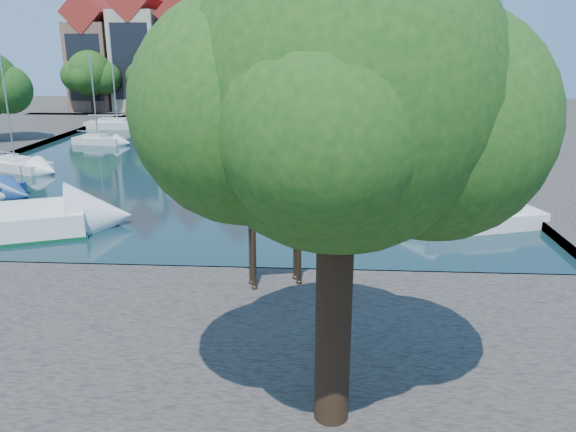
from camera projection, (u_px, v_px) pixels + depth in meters
The scene contains 27 objects.
ground at pixel (138, 276), 22.23m from camera, with size 160.00×160.00×0.00m, color #38332B.
water_basin at pixel (232, 158), 45.13m from camera, with size 38.00×50.00×0.08m, color black.
near_quay at pixel (58, 367), 15.47m from camera, with size 50.00×14.00×0.50m, color #4C4842.
far_quay at pixel (269, 111), 75.61m from camera, with size 60.00×16.00×0.50m, color #4C4842.
right_quay at pixel (551, 159), 43.61m from camera, with size 14.00×52.00×0.50m, color #4C4842.
plane_tree at pixel (345, 104), 10.95m from camera, with size 8.32×6.40×10.62m.
townhouse_west_end at pixel (97, 56), 74.86m from camera, with size 5.44×9.18×14.93m.
townhouse_west_mid at pixel (141, 49), 74.26m from camera, with size 5.94×9.18×16.79m.
townhouse_west_inner at pixel (190, 56), 74.14m from camera, with size 6.43×9.18×15.15m.
townhouse_center at pixel (238, 48), 73.46m from camera, with size 5.44×9.18×16.93m.
townhouse_east_inner at pixel (284, 53), 73.30m from camera, with size 5.94×9.18×15.79m.
townhouse_east_mid at pixel (334, 50), 72.81m from camera, with size 6.43×9.18×16.65m.
townhouse_east_end at pixel (384, 58), 72.73m from camera, with size 5.44×9.18×14.43m.
far_tree_far_west at pixel (91, 75), 70.19m from camera, with size 7.28×5.60×7.68m.
far_tree_west at pixel (154, 76), 69.75m from camera, with size 6.76×5.20×7.36m.
far_tree_mid_west at pixel (217, 74), 69.23m from camera, with size 7.80×6.00×8.00m.
far_tree_mid_east at pixel (282, 76), 68.81m from camera, with size 7.02×5.40×7.52m.
far_tree_east at pixel (347, 75), 68.31m from camera, with size 7.54×5.80×7.84m.
far_tree_far_east at pixel (413, 77), 67.90m from camera, with size 6.76×5.20×7.36m.
giraffe_statue at pixel (268, 216), 19.50m from camera, with size 3.55×1.59×5.21m.
sailboat_left_c at pixel (15, 163), 40.62m from camera, with size 5.97×4.08×8.21m.
sailboat_left_d at pixel (98, 139), 51.10m from camera, with size 4.65×2.27×8.07m.
sailboat_left_e at pixel (117, 123), 60.72m from camera, with size 6.69×2.62×10.69m.
sailboat_right_a at pixel (479, 216), 27.70m from camera, with size 6.81×4.07×11.04m.
sailboat_right_b at pixel (396, 178), 35.98m from camera, with size 8.01×4.96×10.59m.
sailboat_right_c at pixel (377, 142), 48.95m from camera, with size 7.10×3.96×11.02m.
sailboat_right_d at pixel (395, 125), 59.92m from camera, with size 5.80×3.36×7.37m.
Camera 1 is at (7.18, -20.16, 8.77)m, focal length 35.00 mm.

